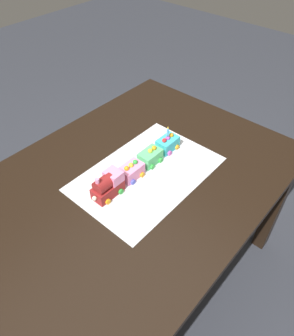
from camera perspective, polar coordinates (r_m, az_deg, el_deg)
ground_plane at (r=1.91m, az=-2.13°, el=-17.83°), size 8.00×8.00×0.00m
dining_table at (r=1.40m, az=-2.79°, el=-5.15°), size 1.40×1.00×0.74m
cake_board at (r=1.34m, az=0.00°, el=-1.00°), size 0.60×0.40×0.00m
cake_locomotive at (r=1.23m, az=-6.97°, el=-3.08°), size 0.14×0.08×0.12m
cake_car_caboose_bubblegum at (r=1.30m, az=-2.82°, el=-0.55°), size 0.10×0.08×0.07m
cake_car_flatbed_mint_green at (r=1.37m, az=0.58°, el=2.01°), size 0.10×0.08×0.07m
cake_car_gondola_turquoise at (r=1.44m, az=3.65°, el=4.35°), size 0.10×0.08×0.07m
birthday_candle at (r=1.40m, az=3.70°, el=6.49°), size 0.01×0.01×0.05m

